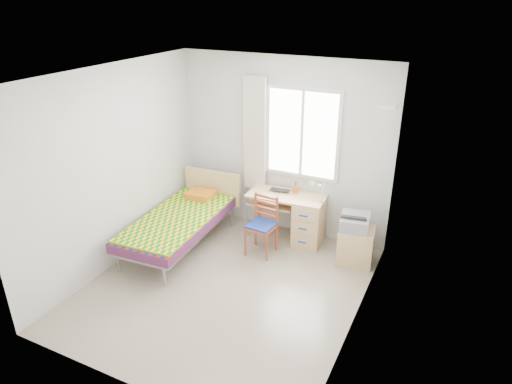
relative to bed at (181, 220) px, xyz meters
The scene contains 17 objects.
floor 1.29m from the bed, 30.04° to the right, with size 3.50×3.50×0.00m, color #BCAD93.
ceiling 2.50m from the bed, 30.04° to the right, with size 3.50×3.50×0.00m, color white.
wall_back 1.79m from the bed, 47.14° to the left, with size 3.20×3.20×0.00m, color silver.
wall_left 1.21m from the bed, 131.62° to the right, with size 3.50×3.50×0.00m, color silver.
wall_right 2.87m from the bed, 12.96° to the right, with size 3.50×3.50×0.00m, color silver.
window 2.09m from the bed, 39.43° to the left, with size 1.10×0.04×1.30m.
curtain 1.62m from the bed, 59.21° to the left, with size 0.35×0.05×1.70m, color beige.
floating_shelf 3.18m from the bed, 17.21° to the left, with size 0.20×0.32×0.03m, color white.
bed is the anchor object (origin of this frame).
desk 1.76m from the bed, 29.05° to the left, with size 1.14×0.58×0.69m.
chair 1.17m from the bed, 17.57° to the left, with size 0.39×0.39×0.84m.
cabinet 2.44m from the bed, 15.47° to the left, with size 0.52×0.47×0.50m.
printer 2.41m from the bed, 16.07° to the left, with size 0.43×0.48×0.18m.
laptop 1.46m from the bed, 38.60° to the left, with size 0.29×0.19×0.02m, color black.
pen_cup 1.69m from the bed, 36.61° to the left, with size 0.08×0.08×0.10m, color orange.
task_lamp 1.95m from the bed, 23.62° to the left, with size 0.21×0.30×0.36m.
book 1.33m from the bed, 38.36° to the left, with size 0.16×0.21×0.02m, color gray.
Camera 1 is at (2.40, -4.09, 3.41)m, focal length 32.00 mm.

